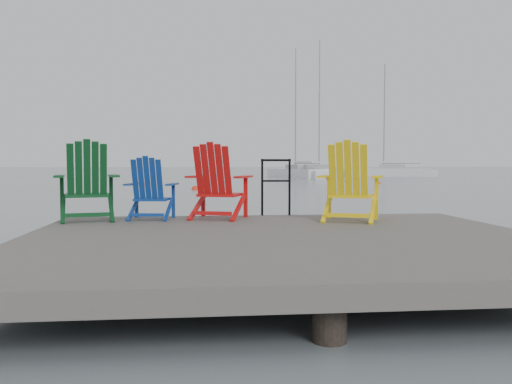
{
  "coord_description": "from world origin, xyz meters",
  "views": [
    {
      "loc": [
        -0.95,
        -6.09,
        1.33
      ],
      "look_at": [
        -0.02,
        2.91,
        0.85
      ],
      "focal_mm": 38.0,
      "sensor_mm": 36.0,
      "label": 1
    }
  ],
  "objects": [
    {
      "name": "sailboat_far",
      "position": [
        18.17,
        47.5,
        0.36
      ],
      "size": [
        8.69,
        5.12,
        11.69
      ],
      "rotation": [
        0.0,
        0.0,
        1.2
      ],
      "color": "silver",
      "rests_on": "ground"
    },
    {
      "name": "chair_yellow",
      "position": [
        1.17,
        1.43,
        1.06
      ],
      "size": [
        1.07,
        1.03,
        1.11
      ],
      "rotation": [
        0.0,
        0.0,
        -0.39
      ],
      "color": "yellow",
      "rests_on": "dock"
    },
    {
      "name": "buoy_b",
      "position": [
        -4.57,
        28.25,
        0.0
      ],
      "size": [
        0.37,
        0.37,
        0.37
      ],
      "primitive_type": "sphere",
      "color": "#BA100A",
      "rests_on": "ground"
    },
    {
      "name": "chair_blue",
      "position": [
        -1.68,
        1.98,
        0.96
      ],
      "size": [
        0.79,
        0.74,
        0.9
      ],
      "rotation": [
        0.0,
        0.0,
        -0.15
      ],
      "color": "navy",
      "rests_on": "dock"
    },
    {
      "name": "ground",
      "position": [
        0.0,
        0.0,
        0.0
      ],
      "size": [
        400.0,
        400.0,
        0.0
      ],
      "primitive_type": "plane",
      "color": "slate",
      "rests_on": "ground"
    },
    {
      "name": "chair_red",
      "position": [
        -0.7,
        1.96,
        1.05
      ],
      "size": [
        1.04,
        0.99,
        1.1
      ],
      "rotation": [
        0.0,
        0.0,
        -0.34
      ],
      "color": "red",
      "rests_on": "dock"
    },
    {
      "name": "buoy_a",
      "position": [
        -1.21,
        21.77,
        0.0
      ],
      "size": [
        0.38,
        0.38,
        0.38
      ],
      "primitive_type": "sphere",
      "color": "red",
      "rests_on": "ground"
    },
    {
      "name": "buoy_c",
      "position": [
        10.7,
        28.49,
        0.0
      ],
      "size": [
        0.38,
        0.38,
        0.38
      ],
      "primitive_type": "sphere",
      "color": "#D24E0C",
      "rests_on": "ground"
    },
    {
      "name": "handrail",
      "position": [
        0.25,
        2.45,
        1.04
      ],
      "size": [
        0.48,
        0.04,
        0.9
      ],
      "color": "black",
      "rests_on": "dock"
    },
    {
      "name": "sailboat_near",
      "position": [
        8.33,
        45.0,
        0.35
      ],
      "size": [
        4.82,
        9.49,
        12.59
      ],
      "rotation": [
        0.0,
        0.0,
        0.28
      ],
      "color": "white",
      "rests_on": "ground"
    },
    {
      "name": "chair_green",
      "position": [
        -2.57,
        1.88,
        1.07
      ],
      "size": [
        1.02,
        0.96,
        1.12
      ],
      "rotation": [
        0.0,
        0.0,
        0.21
      ],
      "color": "#0B3C19",
      "rests_on": "dock"
    },
    {
      "name": "buoy_d",
      "position": [
        10.1,
        40.0,
        0.0
      ],
      "size": [
        0.39,
        0.39,
        0.39
      ],
      "primitive_type": "sphere",
      "color": "#CC490C",
      "rests_on": "ground"
    },
    {
      "name": "sailboat_mid",
      "position": [
        10.88,
        47.35,
        0.35
      ],
      "size": [
        5.75,
        10.64,
        14.0
      ],
      "rotation": [
        0.0,
        0.0,
        -0.32
      ],
      "color": "silver",
      "rests_on": "ground"
    },
    {
      "name": "dock",
      "position": [
        0.0,
        0.0,
        0.35
      ],
      "size": [
        6.0,
        5.0,
        1.4
      ],
      "color": "#2C2A27",
      "rests_on": "ground"
    }
  ]
}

